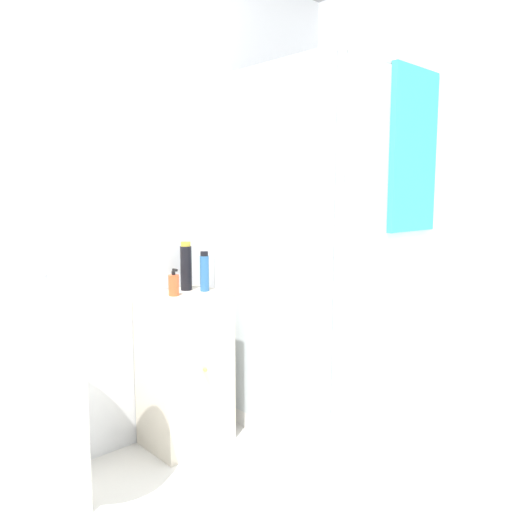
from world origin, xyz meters
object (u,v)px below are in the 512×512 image
object	(u,v)px
shampoo_bottle_blue	(204,272)
sink	(65,360)
shampoo_bottle_tall_black	(186,267)
soap_dispenser	(174,285)

from	to	relation	value
shampoo_bottle_blue	sink	bearing A→B (deg)	-168.84
sink	shampoo_bottle_tall_black	distance (m)	0.83
soap_dispenser	shampoo_bottle_tall_black	xyz separation A→B (m)	(0.13, 0.08, 0.07)
sink	shampoo_bottle_blue	size ratio (longest dim) A/B	4.79
sink	shampoo_bottle_blue	distance (m)	0.85
shampoo_bottle_tall_black	shampoo_bottle_blue	world-z (taller)	shampoo_bottle_tall_black
sink	shampoo_bottle_tall_black	xyz separation A→B (m)	(0.74, 0.24, 0.26)
soap_dispenser	sink	bearing A→B (deg)	-164.79
sink	shampoo_bottle_blue	world-z (taller)	same
shampoo_bottle_blue	soap_dispenser	bearing A→B (deg)	176.78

